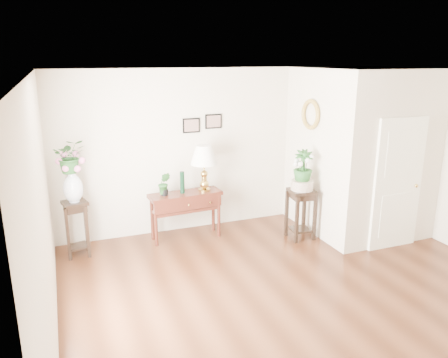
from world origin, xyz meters
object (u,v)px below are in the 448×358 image
plant_stand_b (301,214)px  console_table (186,215)px  plant_stand_a (77,229)px  table_lamp (204,170)px

plant_stand_b → console_table: bearing=159.0°
console_table → plant_stand_a: size_ratio=1.38×
table_lamp → plant_stand_a: 2.20m
table_lamp → plant_stand_b: 1.78m
console_table → plant_stand_a: (-1.74, -0.04, 0.04)m
plant_stand_b → plant_stand_a: bearing=169.6°
table_lamp → plant_stand_b: size_ratio=0.92×
console_table → table_lamp: 0.82m
console_table → table_lamp: (0.34, 0.00, 0.75)m
table_lamp → plant_stand_a: size_ratio=0.89×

